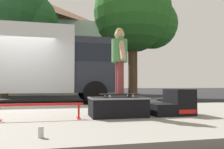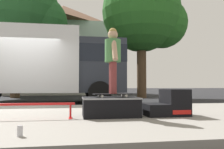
{
  "view_description": "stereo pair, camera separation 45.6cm",
  "coord_description": "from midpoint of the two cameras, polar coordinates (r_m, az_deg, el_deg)",
  "views": [
    {
      "loc": [
        1.34,
        -7.8,
        0.71
      ],
      "look_at": [
        2.83,
        -1.45,
        1.04
      ],
      "focal_mm": 37.28,
      "sensor_mm": 36.0,
      "label": 1
    },
    {
      "loc": [
        1.79,
        -7.89,
        0.71
      ],
      "look_at": [
        2.83,
        -1.45,
        1.04
      ],
      "focal_mm": 37.28,
      "sensor_mm": 36.0,
      "label": 2
    }
  ],
  "objects": [
    {
      "name": "street_tree_neighbour",
      "position": [
        15.88,
        -24.42,
        13.76
      ],
      "size": [
        5.7,
        5.19,
        7.94
      ],
      "color": "brown",
      "rests_on": "ground"
    },
    {
      "name": "street_tree_main",
      "position": [
        14.8,
        5.21,
        14.13
      ],
      "size": [
        5.25,
        4.78,
        7.57
      ],
      "color": "brown",
      "rests_on": "ground"
    },
    {
      "name": "skate_box",
      "position": [
        4.56,
        -1.51,
        -7.77
      ],
      "size": [
        1.09,
        0.72,
        0.37
      ],
      "color": "black",
      "rests_on": "sidewalk_slab"
    },
    {
      "name": "skater_kid",
      "position": [
        4.65,
        -0.96,
        4.86
      ],
      "size": [
        0.32,
        0.68,
        1.31
      ],
      "color": "brown",
      "rests_on": "skateboard"
    },
    {
      "name": "skateboard",
      "position": [
        4.61,
        -0.97,
        -4.86
      ],
      "size": [
        0.8,
        0.33,
        0.07
      ],
      "color": "black",
      "rests_on": "skate_box"
    },
    {
      "name": "grind_rail",
      "position": [
        4.36,
        -20.1,
        -7.59
      ],
      "size": [
        1.5,
        0.28,
        0.29
      ],
      "color": "red",
      "rests_on": "sidewalk_slab"
    },
    {
      "name": "box_truck",
      "position": [
        10.15,
        -19.6,
        2.91
      ],
      "size": [
        6.91,
        2.63,
        3.05
      ],
      "color": "silver",
      "rests_on": "ground"
    },
    {
      "name": "kicker_ramp",
      "position": [
        4.93,
        12.25,
        -7.12
      ],
      "size": [
        0.84,
        0.67,
        0.53
      ],
      "color": "black",
      "rests_on": "sidewalk_slab"
    },
    {
      "name": "soda_can",
      "position": [
        2.93,
        -21.49,
        -13.04
      ],
      "size": [
        0.07,
        0.07,
        0.13
      ],
      "color": "silver",
      "rests_on": "sidewalk_slab"
    },
    {
      "name": "house_behind",
      "position": [
        22.46,
        -15.38,
        6.29
      ],
      "size": [
        9.54,
        8.23,
        8.4
      ],
      "color": "silver",
      "rests_on": "ground"
    },
    {
      "name": "ground_plane",
      "position": [
        8.03,
        -24.66,
        -7.67
      ],
      "size": [
        140.0,
        140.0,
        0.0
      ],
      "primitive_type": "plane",
      "color": "black"
    }
  ]
}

